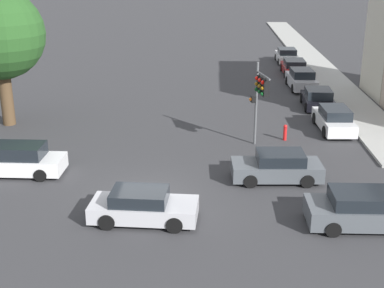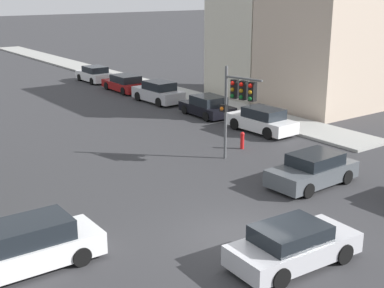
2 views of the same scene
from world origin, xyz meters
The scene contains 13 objects.
ground_plane centered at (0.00, 0.00, 0.00)m, with size 300.00×300.00×0.00m, color #333335.
sidewalk_strip centered at (12.79, 33.72, 0.08)m, with size 3.03×60.00×0.15m.
rowhouse_backdrop centered at (18.06, 14.60, 4.60)m, with size 7.68×12.58×9.14m.
traffic_signal centered at (5.33, 6.38, 3.27)m, with size 0.93×2.14×4.62m.
crossing_car_0 centered at (5.87, 2.02, 0.66)m, with size 4.23×2.05×1.40m.
crossing_car_2 centered at (0.10, -2.28, 0.63)m, with size 4.31×2.07×1.32m.
crossing_car_3 centered at (-6.53, 2.31, 0.70)m, with size 4.56×1.90×1.51m.
parked_car_0 centered at (10.12, 9.68, 0.70)m, with size 1.95×4.43×1.47m.
parked_car_1 centered at (10.11, 14.84, 0.64)m, with size 2.15×4.04×1.35m.
parked_car_2 centered at (9.84, 20.39, 0.74)m, with size 2.06×4.46×1.58m.
parked_car_3 centered at (10.03, 25.67, 0.64)m, with size 2.09×4.66×1.35m.
parked_car_4 centered at (10.11, 31.31, 0.66)m, with size 1.97×4.09×1.40m.
fire_hydrant centered at (6.98, 7.83, 0.49)m, with size 0.22×0.22×0.92m.
Camera 2 is at (-11.16, -12.36, 8.22)m, focal length 50.00 mm.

